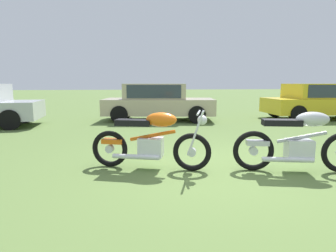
{
  "coord_description": "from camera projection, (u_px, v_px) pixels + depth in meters",
  "views": [
    {
      "loc": [
        -1.53,
        -4.48,
        1.45
      ],
      "look_at": [
        -0.62,
        1.33,
        0.56
      ],
      "focal_mm": 30.14,
      "sensor_mm": 36.0,
      "label": 1
    }
  ],
  "objects": [
    {
      "name": "motorcycle_silver",
      "position": [
        300.0,
        142.0,
        4.6
      ],
      "size": [
        2.05,
        0.81,
        1.02
      ],
      "rotation": [
        0.0,
        0.0,
        -0.25
      ],
      "color": "black",
      "rests_on": "ground"
    },
    {
      "name": "motorcycle_orange",
      "position": [
        151.0,
        141.0,
        4.76
      ],
      "size": [
        1.99,
        0.94,
        1.02
      ],
      "rotation": [
        0.0,
        0.0,
        -0.32
      ],
      "color": "black",
      "rests_on": "ground"
    },
    {
      "name": "ground_plane",
      "position": [
        216.0,
        169.0,
        4.82
      ],
      "size": [
        120.0,
        120.0,
        0.0
      ],
      "primitive_type": "plane",
      "color": "#567038"
    },
    {
      "name": "car_yellow",
      "position": [
        322.0,
        99.0,
        11.44
      ],
      "size": [
        4.64,
        2.13,
        1.43
      ],
      "rotation": [
        0.0,
        0.0,
        -0.04
      ],
      "color": "gold",
      "rests_on": "ground"
    },
    {
      "name": "car_beige",
      "position": [
        157.0,
        100.0,
        11.02
      ],
      "size": [
        4.46,
        2.45,
        1.43
      ],
      "rotation": [
        0.0,
        0.0,
        -0.17
      ],
      "color": "#BCAD8C",
      "rests_on": "ground"
    }
  ]
}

